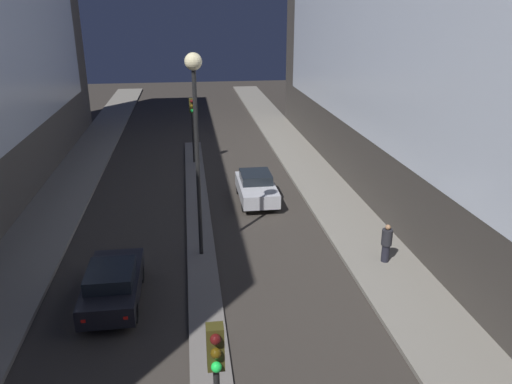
% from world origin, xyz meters
% --- Properties ---
extents(median_strip, '(1.16, 32.11, 0.11)m').
position_xyz_m(median_strip, '(0.00, 17.05, 0.05)').
color(median_strip, '#66605B').
rests_on(median_strip, ground).
extents(traffic_light_near, '(0.32, 0.42, 4.14)m').
position_xyz_m(traffic_light_near, '(0.00, 4.19, 3.16)').
color(traffic_light_near, black).
rests_on(traffic_light_near, median_strip).
extents(traffic_light_mid, '(0.32, 0.42, 4.14)m').
position_xyz_m(traffic_light_mid, '(0.00, 28.03, 3.16)').
color(traffic_light_mid, black).
rests_on(traffic_light_mid, median_strip).
extents(street_lamp, '(0.64, 0.64, 7.97)m').
position_xyz_m(street_lamp, '(0.00, 15.10, 6.10)').
color(street_lamp, black).
rests_on(street_lamp, median_strip).
extents(car_left_lane, '(1.78, 4.13, 1.47)m').
position_xyz_m(car_left_lane, '(-3.09, 12.00, 0.76)').
color(car_left_lane, black).
rests_on(car_left_lane, ground).
extents(car_right_lane, '(1.82, 4.17, 1.48)m').
position_xyz_m(car_right_lane, '(3.09, 20.93, 0.76)').
color(car_right_lane, '#B2B2B7').
rests_on(car_right_lane, ground).
extents(pedestrian_on_right_sidewalk, '(0.41, 0.41, 1.57)m').
position_xyz_m(pedestrian_on_right_sidewalk, '(7.15, 13.34, 0.97)').
color(pedestrian_on_right_sidewalk, black).
rests_on(pedestrian_on_right_sidewalk, sidewalk_right).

